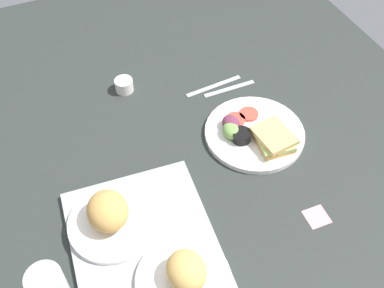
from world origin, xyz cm
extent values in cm
cube|color=#282D2B|center=(0.00, 0.00, -1.50)|extent=(190.00, 150.00, 3.00)
cube|color=#9EA0A3|center=(-21.91, 24.55, 0.80)|extent=(47.24, 36.13, 1.60)
cylinder|color=white|center=(-31.91, 19.55, 2.30)|extent=(21.20, 21.20, 1.40)
ellipsoid|color=tan|center=(-31.84, 18.82, 6.39)|extent=(9.96, 8.60, 6.79)
cylinder|color=white|center=(-11.91, 29.55, 2.30)|extent=(21.46, 21.46, 1.40)
ellipsoid|color=tan|center=(-11.13, 29.96, 6.80)|extent=(11.16, 9.64, 7.61)
cylinder|color=white|center=(1.17, -15.96, 0.80)|extent=(28.25, 28.25, 1.60)
cube|color=tan|center=(-4.48, -18.50, 2.30)|extent=(11.63, 9.78, 1.40)
cube|color=#B2C66B|center=(-4.48, -18.50, 3.50)|extent=(12.01, 10.27, 1.00)
cube|color=#DBB266|center=(-4.48, -18.50, 4.70)|extent=(12.03, 10.30, 1.40)
cylinder|color=#D14738|center=(7.53, -17.37, 2.00)|extent=(5.60, 5.60, 0.80)
cylinder|color=#D14738|center=(7.10, -12.85, 2.00)|extent=(5.60, 5.60, 0.80)
cylinder|color=black|center=(0.47, -11.01, 3.10)|extent=(5.20, 5.20, 3.00)
cylinder|color=#EFEACC|center=(0.47, -11.01, 4.20)|extent=(4.26, 4.26, 0.60)
ellipsoid|color=#729E4C|center=(2.59, -9.18, 3.40)|extent=(6.00, 4.80, 3.60)
ellipsoid|color=#6B2D47|center=(5.13, -10.31, 3.40)|extent=(6.00, 4.80, 3.60)
cylinder|color=silver|center=(33.69, 12.24, 2.00)|extent=(5.60, 5.60, 4.00)
cube|color=#B7B7BC|center=(21.17, -17.96, 0.25)|extent=(1.45, 17.00, 0.50)
cube|color=#B7B7BC|center=(24.17, -13.96, 0.25)|extent=(2.94, 19.05, 0.50)
cube|color=pink|center=(-28.77, -17.39, 0.06)|extent=(5.77, 5.77, 0.12)
camera|label=1|loc=(-70.83, 34.25, 97.73)|focal=42.71mm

